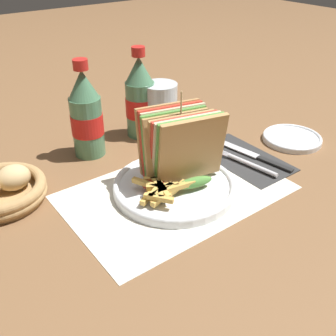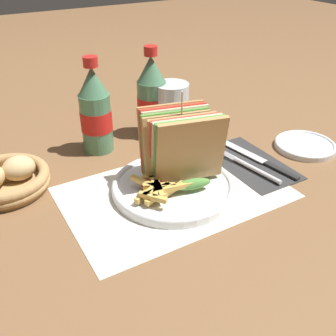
{
  "view_description": "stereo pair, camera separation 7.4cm",
  "coord_description": "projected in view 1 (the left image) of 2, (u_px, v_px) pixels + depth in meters",
  "views": [
    {
      "loc": [
        -0.4,
        -0.51,
        0.43
      ],
      "look_at": [
        -0.03,
        -0.0,
        0.04
      ],
      "focal_mm": 42.0,
      "sensor_mm": 36.0,
      "label": 1
    },
    {
      "loc": [
        -0.34,
        -0.55,
        0.43
      ],
      "look_at": [
        -0.03,
        -0.0,
        0.04
      ],
      "focal_mm": 42.0,
      "sensor_mm": 36.0,
      "label": 2
    }
  ],
  "objects": [
    {
      "name": "bread_basket",
      "position": [
        0.0,
        190.0,
        0.71
      ],
      "size": [
        0.16,
        0.16,
        0.06
      ],
      "color": "#AD8451",
      "rests_on": "ground_plane"
    },
    {
      "name": "coke_bottle_far",
      "position": [
        140.0,
        99.0,
        0.9
      ],
      "size": [
        0.07,
        0.07,
        0.21
      ],
      "color": "#4C7F5B",
      "rests_on": "ground_plane"
    },
    {
      "name": "napkin",
      "position": [
        243.0,
        158.0,
        0.85
      ],
      "size": [
        0.12,
        0.21,
        0.0
      ],
      "color": "#2D2D2D",
      "rests_on": "ground_plane"
    },
    {
      "name": "knife",
      "position": [
        251.0,
        154.0,
        0.85
      ],
      "size": [
        0.05,
        0.21,
        0.0
      ],
      "rotation": [
        0.0,
        0.0,
        0.16
      ],
      "color": "black",
      "rests_on": "napkin"
    },
    {
      "name": "coke_bottle_near",
      "position": [
        86.0,
        116.0,
        0.82
      ],
      "size": [
        0.07,
        0.07,
        0.21
      ],
      "color": "#4C7F5B",
      "rests_on": "ground_plane"
    },
    {
      "name": "ketchup_blob",
      "position": [
        153.0,
        183.0,
        0.72
      ],
      "size": [
        0.04,
        0.04,
        0.02
      ],
      "color": "maroon",
      "rests_on": "plate_main"
    },
    {
      "name": "placemat",
      "position": [
        176.0,
        192.0,
        0.74
      ],
      "size": [
        0.41,
        0.27,
        0.0
      ],
      "color": "silver",
      "rests_on": "ground_plane"
    },
    {
      "name": "club_sandwich",
      "position": [
        180.0,
        146.0,
        0.73
      ],
      "size": [
        0.14,
        0.13,
        0.17
      ],
      "color": "tan",
      "rests_on": "plate_main"
    },
    {
      "name": "side_saucer",
      "position": [
        292.0,
        138.0,
        0.92
      ],
      "size": [
        0.14,
        0.14,
        0.01
      ],
      "color": "white",
      "rests_on": "ground_plane"
    },
    {
      "name": "fries_pile",
      "position": [
        161.0,
        189.0,
        0.7
      ],
      "size": [
        0.11,
        0.1,
        0.02
      ],
      "color": "gold",
      "rests_on": "plate_main"
    },
    {
      "name": "plate_main",
      "position": [
        174.0,
        186.0,
        0.74
      ],
      "size": [
        0.23,
        0.23,
        0.02
      ],
      "color": "white",
      "rests_on": "ground_plane"
    },
    {
      "name": "glass_near",
      "position": [
        160.0,
        110.0,
        0.92
      ],
      "size": [
        0.08,
        0.08,
        0.13
      ],
      "color": "silver",
      "rests_on": "ground_plane"
    },
    {
      "name": "ground_plane",
      "position": [
        178.0,
        180.0,
        0.78
      ],
      "size": [
        4.0,
        4.0,
        0.0
      ],
      "primitive_type": "plane",
      "color": "brown"
    },
    {
      "name": "fork",
      "position": [
        244.0,
        161.0,
        0.82
      ],
      "size": [
        0.04,
        0.2,
        0.01
      ],
      "rotation": [
        0.0,
        0.0,
        0.16
      ],
      "color": "silver",
      "rests_on": "napkin"
    }
  ]
}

